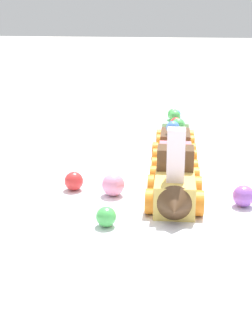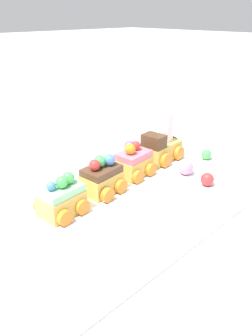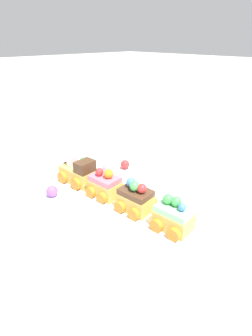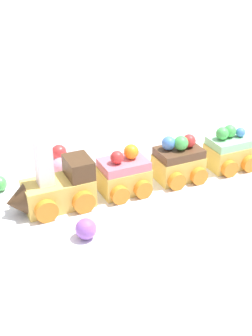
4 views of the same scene
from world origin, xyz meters
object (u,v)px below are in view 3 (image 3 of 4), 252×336
Objects in this scene: cake_car_chocolate at (136,199)px; gumball_red at (125,164)px; cake_car_mint at (173,217)px; gumball_green at (83,161)px; cake_train_locomotive at (76,171)px; cake_car_strawberry at (105,185)px; gumball_purple at (52,191)px; gumball_pink at (108,169)px.

cake_car_chocolate is 2.90× the size of gumball_red.
gumball_green is (0.35, -0.04, -0.01)m from cake_car_mint.
cake_train_locomotive is 0.10m from cake_car_strawberry.
cake_train_locomotive is 0.14m from gumball_red.
gumball_green is (0.26, -0.05, -0.02)m from cake_car_chocolate.
gumball_red is 0.22m from gumball_purple.
cake_car_mint is at bearing -157.25° from gumball_purple.
gumball_purple reaches higher than gumball_green.
cake_car_chocolate is 0.20m from gumball_purple.
cake_car_mint is 0.27m from gumball_red.
gumball_purple is at bearing 17.32° from cake_car_mint.
gumball_pink is at bearing -91.53° from gumball_purple.
cake_car_strawberry is 1.00× the size of cake_car_chocolate.
cake_train_locomotive reaches higher than gumball_pink.
gumball_pink is 0.16m from gumball_purple.
cake_train_locomotive is 0.28m from cake_car_mint.
cake_car_chocolate reaches higher than gumball_purple.
cake_car_mint is (-0.09, -0.01, -0.00)m from cake_car_chocolate.
gumball_pink is at bearing -17.43° from cake_car_mint.
gumball_green is at bearing -12.19° from cake_car_mint.
cake_train_locomotive is at bearing -0.04° from cake_car_strawberry.
gumball_green is 0.17m from gumball_purple.
gumball_pink is 1.11× the size of gumball_purple.
gumball_red is 1.11× the size of gumball_green.
gumball_green is at bearing -24.61° from cake_car_strawberry.
cake_car_mint is at bearing 155.92° from gumball_red.
cake_train_locomotive is 5.29× the size of gumball_green.
cake_car_mint is at bearing -179.91° from cake_car_strawberry.
gumball_pink is 1.30× the size of gumball_green.
gumball_green is 0.86× the size of gumball_purple.
gumball_purple is (-0.09, 0.15, 0.00)m from gumball_green.
cake_car_chocolate is at bearing 142.56° from gumball_red.
cake_train_locomotive is 0.09m from gumball_pink.
gumball_red is at bearing -99.36° from gumball_pink.
cake_car_strawberry is 0.18m from gumball_green.
gumball_purple is (0.17, 0.10, -0.01)m from cake_car_chocolate.
gumball_red is (0.15, -0.12, -0.01)m from cake_car_chocolate.
gumball_pink reaches higher than gumball_purple.
gumball_purple is at bearing 120.45° from gumball_green.
gumball_red is (0.25, -0.11, -0.01)m from cake_car_mint.
cake_car_strawberry is 2.47× the size of gumball_pink.
cake_car_chocolate is 0.18m from gumball_pink.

